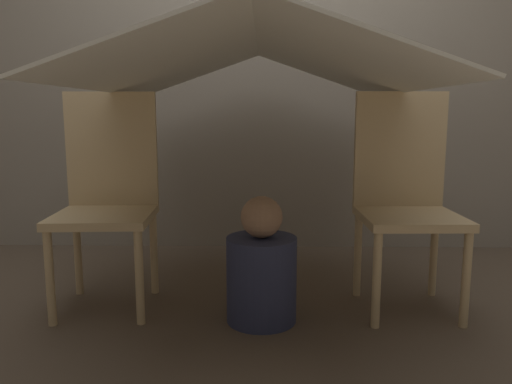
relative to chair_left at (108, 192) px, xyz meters
The scene contains 6 objects.
ground_plane 0.88m from the chair_left, 16.45° to the right, with size 8.80×8.80×0.00m, color brown.
wall_back 1.42m from the chair_left, 55.85° to the left, with size 7.00×0.05×2.50m.
chair_left is the anchor object (origin of this frame).
chair_right 1.36m from the chair_left, ahead, with size 0.44×0.44×0.98m.
sheet_canopy 0.90m from the chair_left, ahead, with size 1.36×1.59×0.24m.
person_front 0.80m from the chair_left, 16.74° to the right, with size 0.30×0.30×0.54m.
Camera 1 is at (0.04, -2.05, 0.89)m, focal length 35.00 mm.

